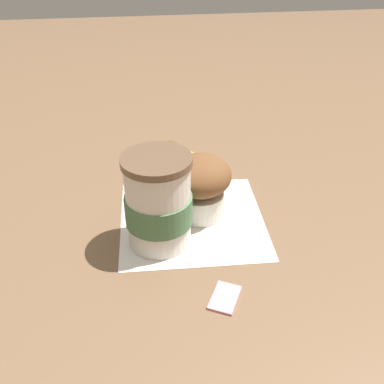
{
  "coord_description": "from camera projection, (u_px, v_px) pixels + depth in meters",
  "views": [
    {
      "loc": [
        -0.56,
        0.08,
        0.42
      ],
      "look_at": [
        0.0,
        0.0,
        0.05
      ],
      "focal_mm": 42.0,
      "sensor_mm": 36.0,
      "label": 1
    }
  ],
  "objects": [
    {
      "name": "ground_plane",
      "position": [
        192.0,
        220.0,
        0.71
      ],
      "size": [
        3.0,
        3.0,
        0.0
      ],
      "primitive_type": "plane",
      "color": "brown"
    },
    {
      "name": "coffee_cup",
      "position": [
        158.0,
        203.0,
        0.63
      ],
      "size": [
        0.1,
        0.1,
        0.14
      ],
      "color": "silver",
      "rests_on": "paper_napkin"
    },
    {
      "name": "sugar_packet",
      "position": [
        225.0,
        297.0,
        0.57
      ],
      "size": [
        0.06,
        0.05,
        0.01
      ],
      "primitive_type": "cube",
      "rotation": [
        0.0,
        0.0,
        5.8
      ],
      "color": "pink",
      "rests_on": "ground_plane"
    },
    {
      "name": "paper_napkin",
      "position": [
        192.0,
        219.0,
        0.71
      ],
      "size": [
        0.23,
        0.23,
        0.0
      ],
      "primitive_type": "cube",
      "rotation": [
        0.0,
        0.0,
        -0.04
      ],
      "color": "white",
      "rests_on": "ground_plane"
    },
    {
      "name": "muffin",
      "position": [
        200.0,
        184.0,
        0.69
      ],
      "size": [
        0.1,
        0.1,
        0.1
      ],
      "color": "white",
      "rests_on": "paper_napkin"
    },
    {
      "name": "banana",
      "position": [
        191.0,
        170.0,
        0.8
      ],
      "size": [
        0.23,
        0.08,
        0.03
      ],
      "color": "gold",
      "rests_on": "paper_napkin"
    }
  ]
}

